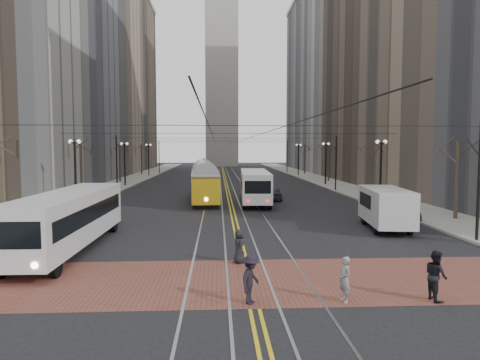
{
  "coord_description": "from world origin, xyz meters",
  "views": [
    {
      "loc": [
        -1.16,
        -20.24,
        5.14
      ],
      "look_at": [
        0.32,
        8.23,
        3.0
      ],
      "focal_mm": 32.0,
      "sensor_mm": 36.0,
      "label": 1
    }
  ],
  "objects": [
    {
      "name": "lamp_posts",
      "position": [
        -0.0,
        28.75,
        2.8
      ],
      "size": [
        27.6,
        57.2,
        5.6
      ],
      "color": "black",
      "rests_on": "ground"
    },
    {
      "name": "building_left_far",
      "position": [
        -25.5,
        86.0,
        20.0
      ],
      "size": [
        16.0,
        20.0,
        40.0
      ],
      "primitive_type": "cube",
      "color": "brown",
      "rests_on": "ground"
    },
    {
      "name": "building_right_midfar",
      "position": [
        27.5,
        66.0,
        26.0
      ],
      "size": [
        20.0,
        20.0,
        52.0
      ],
      "primitive_type": "cube",
      "color": "#ADABA2",
      "rests_on": "ground"
    },
    {
      "name": "sedan_grey",
      "position": [
        4.0,
        22.0,
        0.81
      ],
      "size": [
        2.12,
        4.81,
        1.61
      ],
      "primitive_type": "imported",
      "rotation": [
        0.0,
        0.0,
        0.05
      ],
      "color": "#43454B",
      "rests_on": "ground"
    },
    {
      "name": "street_trees",
      "position": [
        0.0,
        35.25,
        2.8
      ],
      "size": [
        31.68,
        53.28,
        5.6
      ],
      "color": "#382D23",
      "rests_on": "ground"
    },
    {
      "name": "pedestrian_c",
      "position": [
        6.17,
        -6.5,
        0.86
      ],
      "size": [
        0.68,
        0.86,
        1.7
      ],
      "primitive_type": "imported",
      "rotation": [
        0.0,
        0.0,
        1.62
      ],
      "color": "black",
      "rests_on": "crosswalk_band"
    },
    {
      "name": "building_right_far",
      "position": [
        25.5,
        86.0,
        20.0
      ],
      "size": [
        16.0,
        20.0,
        40.0
      ],
      "primitive_type": "cube",
      "color": "slate",
      "rests_on": "ground"
    },
    {
      "name": "sidewalk_right",
      "position": [
        15.0,
        45.0,
        0.07
      ],
      "size": [
        5.0,
        140.0,
        0.15
      ],
      "primitive_type": "cube",
      "color": "gray",
      "rests_on": "ground"
    },
    {
      "name": "rear_bus",
      "position": [
        2.29,
        19.56,
        1.48
      ],
      "size": [
        2.95,
        11.46,
        2.97
      ],
      "primitive_type": "cube",
      "rotation": [
        0.0,
        0.0,
        -0.04
      ],
      "color": "silver",
      "rests_on": "ground"
    },
    {
      "name": "sedan_parked",
      "position": [
        11.8,
        10.0,
        0.68
      ],
      "size": [
        2.26,
        4.81,
        1.36
      ],
      "primitive_type": "imported",
      "rotation": [
        0.0,
        0.0,
        0.08
      ],
      "color": "#383A3E",
      "rests_on": "ground"
    },
    {
      "name": "building_left_midfar",
      "position": [
        -27.5,
        66.0,
        26.0
      ],
      "size": [
        20.0,
        20.0,
        52.0
      ],
      "primitive_type": "cube",
      "color": "gray",
      "rests_on": "ground"
    },
    {
      "name": "building_left_mid",
      "position": [
        -25.5,
        46.0,
        17.0
      ],
      "size": [
        16.0,
        20.0,
        34.0
      ],
      "primitive_type": "cube",
      "color": "slate",
      "rests_on": "ground"
    },
    {
      "name": "pedestrian_b",
      "position": [
        3.06,
        -6.5,
        0.77
      ],
      "size": [
        0.47,
        0.62,
        1.52
      ],
      "primitive_type": "imported",
      "rotation": [
        0.0,
        0.0,
        4.92
      ],
      "color": "gray",
      "rests_on": "crosswalk_band"
    },
    {
      "name": "trolley_wires",
      "position": [
        0.0,
        34.83,
        3.77
      ],
      "size": [
        25.96,
        120.0,
        6.6
      ],
      "color": "black",
      "rests_on": "ground"
    },
    {
      "name": "sidewalk_left",
      "position": [
        -15.0,
        45.0,
        0.07
      ],
      "size": [
        5.0,
        140.0,
        0.15
      ],
      "primitive_type": "cube",
      "color": "gray",
      "rests_on": "ground"
    },
    {
      "name": "cargo_van",
      "position": [
        9.41,
        5.98,
        1.29
      ],
      "size": [
        2.97,
        6.09,
        2.59
      ],
      "primitive_type": "cube",
      "rotation": [
        0.0,
        0.0,
        -0.13
      ],
      "color": "silver",
      "rests_on": "ground"
    },
    {
      "name": "crosswalk_band",
      "position": [
        0.0,
        -4.0,
        0.01
      ],
      "size": [
        25.0,
        6.0,
        0.01
      ],
      "primitive_type": "cube",
      "color": "brown",
      "rests_on": "ground"
    },
    {
      "name": "clock_tower",
      "position": [
        0.0,
        102.0,
        35.96
      ],
      "size": [
        12.0,
        12.0,
        66.0
      ],
      "color": "#B2AFA5",
      "rests_on": "ground"
    },
    {
      "name": "streetcar_rails",
      "position": [
        0.0,
        45.0,
        0.0
      ],
      "size": [
        4.8,
        130.0,
        0.02
      ],
      "primitive_type": "cube",
      "color": "gray",
      "rests_on": "ground"
    },
    {
      "name": "ground",
      "position": [
        0.0,
        0.0,
        0.0
      ],
      "size": [
        260.0,
        260.0,
        0.0
      ],
      "primitive_type": "plane",
      "color": "black",
      "rests_on": "ground"
    },
    {
      "name": "pedestrian_a",
      "position": [
        -0.24,
        -1.5,
        0.77
      ],
      "size": [
        0.67,
        0.85,
        1.52
      ],
      "primitive_type": "imported",
      "rotation": [
        0.0,
        0.0,
        1.84
      ],
      "color": "black",
      "rests_on": "crosswalk_band"
    },
    {
      "name": "sedan_silver",
      "position": [
        4.0,
        30.91,
        0.76
      ],
      "size": [
        2.36,
        4.82,
        1.52
      ],
      "primitive_type": "imported",
      "rotation": [
        0.0,
        0.0,
        -0.17
      ],
      "color": "#B3B7BB",
      "rests_on": "ground"
    },
    {
      "name": "centre_lines",
      "position": [
        0.0,
        45.0,
        0.01
      ],
      "size": [
        0.42,
        130.0,
        0.01
      ],
      "primitive_type": "cube",
      "color": "gold",
      "rests_on": "ground"
    },
    {
      "name": "pedestrian_d",
      "position": [
        -0.09,
        -6.5,
        0.83
      ],
      "size": [
        1.02,
        1.21,
        1.63
      ],
      "primitive_type": "imported",
      "rotation": [
        0.0,
        0.0,
        1.09
      ],
      "color": "black",
      "rests_on": "crosswalk_band"
    },
    {
      "name": "streetcar",
      "position": [
        -2.5,
        21.46,
        1.53
      ],
      "size": [
        3.11,
        13.06,
        3.05
      ],
      "primitive_type": "cube",
      "rotation": [
        0.0,
        0.0,
        0.06
      ],
      "color": "yellow",
      "rests_on": "ground"
    },
    {
      "name": "transit_bus",
      "position": [
        -8.64,
        1.39,
        1.46
      ],
      "size": [
        2.51,
        11.71,
        2.92
      ],
      "primitive_type": "cube",
      "rotation": [
        0.0,
        0.0,
        -0.01
      ],
      "color": "silver",
      "rests_on": "ground"
    },
    {
      "name": "building_right_mid",
      "position": [
        25.5,
        46.0,
        17.0
      ],
      "size": [
        16.0,
        20.0,
        34.0
      ],
      "primitive_type": "cube",
      "color": "brown",
      "rests_on": "ground"
    }
  ]
}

